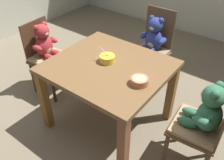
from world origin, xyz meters
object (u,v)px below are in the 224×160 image
(dining_table, at_px, (109,75))
(teddy_chair_near_right, at_px, (205,117))
(porridge_bowl_terracotta_near_right, at_px, (139,81))
(porridge_bowl_yellow_center, at_px, (107,58))
(teddy_chair_far_center, at_px, (153,42))
(teddy_chair_near_left, at_px, (46,49))

(dining_table, relative_size, teddy_chair_near_right, 1.16)
(porridge_bowl_terracotta_near_right, xyz_separation_m, porridge_bowl_yellow_center, (-0.40, 0.10, 0.00))
(dining_table, height_order, teddy_chair_far_center, teddy_chair_far_center)
(dining_table, xyz_separation_m, porridge_bowl_yellow_center, (-0.04, 0.04, 0.15))
(teddy_chair_near_left, bearing_deg, teddy_chair_far_center, 40.48)
(teddy_chair_far_center, height_order, porridge_bowl_terracotta_near_right, teddy_chair_far_center)
(teddy_chair_near_right, bearing_deg, teddy_chair_far_center, -46.79)
(teddy_chair_near_right, xyz_separation_m, teddy_chair_near_left, (-1.78, -0.01, -0.02))
(dining_table, distance_m, teddy_chair_near_right, 0.89)
(teddy_chair_far_center, distance_m, teddy_chair_near_right, 1.21)
(porridge_bowl_terracotta_near_right, bearing_deg, teddy_chair_far_center, 112.28)
(porridge_bowl_terracotta_near_right, bearing_deg, dining_table, 169.22)
(dining_table, relative_size, teddy_chair_far_center, 1.10)
(dining_table, bearing_deg, porridge_bowl_terracotta_near_right, -10.78)
(teddy_chair_far_center, xyz_separation_m, teddy_chair_near_right, (0.90, -0.81, 0.00))
(dining_table, height_order, porridge_bowl_terracotta_near_right, porridge_bowl_terracotta_near_right)
(dining_table, bearing_deg, porridge_bowl_yellow_center, 140.65)
(dining_table, height_order, teddy_chair_near_left, teddy_chair_near_left)
(teddy_chair_near_left, distance_m, porridge_bowl_terracotta_near_right, 1.27)
(porridge_bowl_terracotta_near_right, bearing_deg, porridge_bowl_yellow_center, 165.52)
(teddy_chair_near_right, height_order, porridge_bowl_terracotta_near_right, teddy_chair_near_right)
(dining_table, xyz_separation_m, teddy_chair_near_left, (-0.89, 0.02, -0.04))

